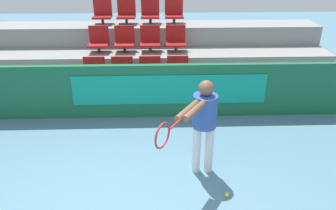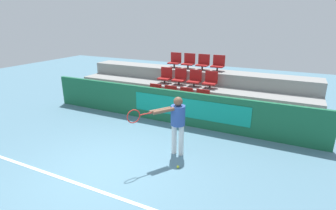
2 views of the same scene
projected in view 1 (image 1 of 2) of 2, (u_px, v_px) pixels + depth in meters
barrier_wall at (136, 91)px, 6.63m from camera, size 9.56×0.14×1.13m
bleacher_tier_front at (137, 95)px, 7.25m from camera, size 9.16×0.90×0.47m
bleacher_tier_middle at (138, 71)px, 7.96m from camera, size 9.16×0.90×0.94m
bleacher_tier_back at (140, 51)px, 8.66m from camera, size 9.16×0.90×1.41m
stadium_chair_0 at (94, 73)px, 7.11m from camera, size 0.47×0.40×0.59m
stadium_chair_1 at (122, 72)px, 7.13m from camera, size 0.47×0.40×0.59m
stadium_chair_2 at (150, 72)px, 7.15m from camera, size 0.47×0.40×0.59m
stadium_chair_3 at (178, 72)px, 7.17m from camera, size 0.47×0.40×0.59m
stadium_chair_4 at (99, 40)px, 7.71m from camera, size 0.47×0.40×0.59m
stadium_chair_5 at (124, 40)px, 7.73m from camera, size 0.47×0.40×0.59m
stadium_chair_6 at (150, 40)px, 7.75m from camera, size 0.47×0.40×0.59m
stadium_chair_7 at (176, 40)px, 7.77m from camera, size 0.47×0.40×0.59m
stadium_chair_8 at (102, 13)px, 8.31m from camera, size 0.47×0.40×0.59m
stadium_chair_9 at (126, 13)px, 8.33m from camera, size 0.47×0.40×0.59m
stadium_chair_10 at (150, 13)px, 8.35m from camera, size 0.47×0.40×0.59m
stadium_chair_11 at (174, 12)px, 8.36m from camera, size 0.47×0.40×0.59m
tennis_player at (203, 119)px, 4.75m from camera, size 0.91×1.33×1.54m
tennis_ball at (227, 195)px, 4.66m from camera, size 0.07×0.07×0.07m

